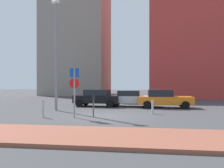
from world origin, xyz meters
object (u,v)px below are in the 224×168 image
(parked_car_silver, at_px, (131,98))
(parked_car_orange, at_px, (164,99))
(parking_sign_post, at_px, (74,86))
(street_lamp, at_px, (56,47))
(traffic_bollard_near, at_px, (43,108))
(parked_car_black, at_px, (97,98))
(traffic_bollard_mid, at_px, (153,107))
(parking_meter, at_px, (93,103))

(parked_car_silver, distance_m, parked_car_orange, 2.86)
(parking_sign_post, xyz_separation_m, street_lamp, (-2.53, 3.55, 2.93))
(parked_car_silver, bearing_deg, traffic_bollard_near, -122.03)
(parked_car_black, bearing_deg, traffic_bollard_mid, -44.42)
(parking_meter, height_order, traffic_bollard_mid, parking_meter)
(parked_car_orange, relative_size, street_lamp, 0.54)
(parking_sign_post, xyz_separation_m, traffic_bollard_near, (-1.91, -0.16, -1.34))
(parked_car_black, xyz_separation_m, parked_car_silver, (3.02, 0.36, -0.05))
(parking_sign_post, bearing_deg, parked_car_orange, 50.11)
(parked_car_silver, relative_size, parking_sign_post, 1.41)
(parked_car_silver, distance_m, parking_sign_post, 8.16)
(traffic_bollard_mid, bearing_deg, parked_car_black, 135.58)
(parked_car_black, bearing_deg, parking_meter, -79.92)
(parked_car_orange, height_order, traffic_bollard_mid, parked_car_orange)
(parked_car_orange, xyz_separation_m, traffic_bollard_mid, (-0.98, -4.30, -0.31))
(parked_car_silver, relative_size, street_lamp, 0.51)
(traffic_bollard_near, relative_size, traffic_bollard_mid, 1.17)
(parked_car_orange, distance_m, traffic_bollard_near, 10.27)
(parked_car_silver, relative_size, parking_meter, 3.07)
(parked_car_orange, bearing_deg, parked_car_silver, 164.56)
(parking_sign_post, bearing_deg, parked_car_black, 90.94)
(parked_car_silver, distance_m, parking_meter, 7.44)
(parking_sign_post, distance_m, street_lamp, 5.25)
(parking_sign_post, bearing_deg, parked_car_silver, 68.91)
(parking_sign_post, distance_m, traffic_bollard_mid, 5.48)
(parked_car_silver, xyz_separation_m, parked_car_orange, (2.76, -0.76, 0.04))
(parked_car_silver, distance_m, street_lamp, 7.88)
(parked_car_orange, height_order, traffic_bollard_near, parked_car_orange)
(parked_car_black, bearing_deg, street_lamp, -123.66)
(parked_car_orange, relative_size, traffic_bollard_near, 4.14)
(parked_car_silver, height_order, parked_car_orange, parked_car_orange)
(street_lamp, bearing_deg, parking_sign_post, -54.47)
(parked_car_black, relative_size, traffic_bollard_mid, 4.48)
(parked_car_black, bearing_deg, parking_sign_post, -89.06)
(parked_car_black, relative_size, parking_sign_post, 1.39)
(traffic_bollard_mid, bearing_deg, traffic_bollard_near, -158.22)
(parked_car_orange, height_order, parking_meter, parked_car_orange)
(parking_meter, bearing_deg, parked_car_black, 100.08)
(traffic_bollard_mid, bearing_deg, street_lamp, 171.52)
(traffic_bollard_mid, bearing_deg, parked_car_orange, 77.12)
(parked_car_black, distance_m, street_lamp, 5.94)
(parked_car_orange, relative_size, traffic_bollard_mid, 4.86)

